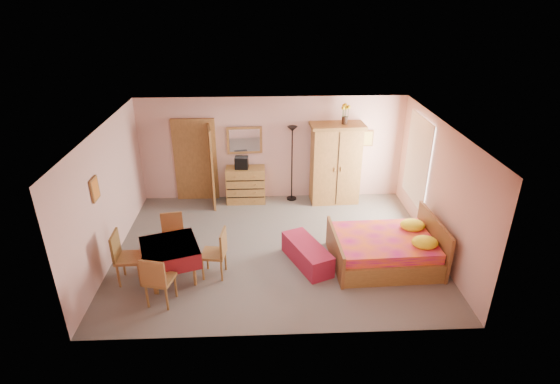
{
  "coord_description": "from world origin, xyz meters",
  "views": [
    {
      "loc": [
        -0.25,
        -7.72,
        4.94
      ],
      "look_at": [
        0.1,
        0.3,
        1.15
      ],
      "focal_mm": 28.0,
      "sensor_mm": 36.0,
      "label": 1
    }
  ],
  "objects_px": {
    "dining_table": "(171,262)",
    "chair_west": "(129,257)",
    "bench": "(307,254)",
    "wardrobe": "(335,164)",
    "floor_lamp": "(292,164)",
    "chair_north": "(173,238)",
    "sunflower_vase": "(345,114)",
    "wall_mirror": "(245,140)",
    "bed": "(384,242)",
    "chest_of_drawers": "(246,185)",
    "stereo": "(242,163)",
    "chair_south": "(160,279)",
    "chair_east": "(214,253)"
  },
  "relations": [
    {
      "from": "wall_mirror",
      "to": "chest_of_drawers",
      "type": "bearing_deg",
      "value": -93.52
    },
    {
      "from": "sunflower_vase",
      "to": "chair_east",
      "type": "distance_m",
      "value": 4.55
    },
    {
      "from": "bench",
      "to": "chair_west",
      "type": "relative_size",
      "value": 1.28
    },
    {
      "from": "chest_of_drawers",
      "to": "chair_north",
      "type": "distance_m",
      "value": 2.86
    },
    {
      "from": "wardrobe",
      "to": "chair_west",
      "type": "height_order",
      "value": "wardrobe"
    },
    {
      "from": "wardrobe",
      "to": "bed",
      "type": "height_order",
      "value": "wardrobe"
    },
    {
      "from": "chest_of_drawers",
      "to": "stereo",
      "type": "xyz_separation_m",
      "value": [
        -0.08,
        -0.02,
        0.6
      ]
    },
    {
      "from": "chest_of_drawers",
      "to": "chair_north",
      "type": "bearing_deg",
      "value": -118.58
    },
    {
      "from": "chest_of_drawers",
      "to": "chair_north",
      "type": "relative_size",
      "value": 1.03
    },
    {
      "from": "bed",
      "to": "bench",
      "type": "bearing_deg",
      "value": 176.99
    },
    {
      "from": "bench",
      "to": "dining_table",
      "type": "relative_size",
      "value": 1.32
    },
    {
      "from": "chest_of_drawers",
      "to": "bench",
      "type": "distance_m",
      "value": 3.09
    },
    {
      "from": "chair_south",
      "to": "chair_north",
      "type": "relative_size",
      "value": 1.03
    },
    {
      "from": "chest_of_drawers",
      "to": "floor_lamp",
      "type": "xyz_separation_m",
      "value": [
        1.15,
        0.08,
        0.51
      ]
    },
    {
      "from": "bench",
      "to": "chair_west",
      "type": "xyz_separation_m",
      "value": [
        -3.28,
        -0.41,
        0.29
      ]
    },
    {
      "from": "stereo",
      "to": "chair_west",
      "type": "xyz_separation_m",
      "value": [
        -1.93,
        -3.2,
        -0.55
      ]
    },
    {
      "from": "bed",
      "to": "chair_north",
      "type": "xyz_separation_m",
      "value": [
        -4.12,
        0.32,
        0.0
      ]
    },
    {
      "from": "bench",
      "to": "wardrobe",
      "type": "bearing_deg",
      "value": 70.91
    },
    {
      "from": "wardrobe",
      "to": "chest_of_drawers",
      "type": "bearing_deg",
      "value": 175.35
    },
    {
      "from": "bench",
      "to": "dining_table",
      "type": "bearing_deg",
      "value": -171.76
    },
    {
      "from": "bed",
      "to": "chair_north",
      "type": "distance_m",
      "value": 4.13
    },
    {
      "from": "stereo",
      "to": "chair_north",
      "type": "distance_m",
      "value": 2.87
    },
    {
      "from": "chest_of_drawers",
      "to": "wall_mirror",
      "type": "height_order",
      "value": "wall_mirror"
    },
    {
      "from": "wall_mirror",
      "to": "bench",
      "type": "distance_m",
      "value": 3.53
    },
    {
      "from": "chair_north",
      "to": "sunflower_vase",
      "type": "bearing_deg",
      "value": -155.05
    },
    {
      "from": "floor_lamp",
      "to": "sunflower_vase",
      "type": "xyz_separation_m",
      "value": [
        1.22,
        -0.14,
        1.29
      ]
    },
    {
      "from": "wall_mirror",
      "to": "floor_lamp",
      "type": "bearing_deg",
      "value": -10.05
    },
    {
      "from": "wardrobe",
      "to": "dining_table",
      "type": "bearing_deg",
      "value": -141.32
    },
    {
      "from": "dining_table",
      "to": "chair_west",
      "type": "relative_size",
      "value": 0.97
    },
    {
      "from": "wall_mirror",
      "to": "chair_east",
      "type": "distance_m",
      "value": 3.52
    },
    {
      "from": "chair_east",
      "to": "floor_lamp",
      "type": "bearing_deg",
      "value": -19.93
    },
    {
      "from": "stereo",
      "to": "sunflower_vase",
      "type": "distance_m",
      "value": 2.73
    },
    {
      "from": "chest_of_drawers",
      "to": "wardrobe",
      "type": "relative_size",
      "value": 0.48
    },
    {
      "from": "chair_west",
      "to": "chair_east",
      "type": "xyz_separation_m",
      "value": [
        1.51,
        0.11,
        -0.03
      ]
    },
    {
      "from": "floor_lamp",
      "to": "bed",
      "type": "relative_size",
      "value": 0.95
    },
    {
      "from": "sunflower_vase",
      "to": "floor_lamp",
      "type": "bearing_deg",
      "value": 173.51
    },
    {
      "from": "chair_west",
      "to": "dining_table",
      "type": "bearing_deg",
      "value": 91.21
    },
    {
      "from": "chest_of_drawers",
      "to": "chair_east",
      "type": "distance_m",
      "value": 3.15
    },
    {
      "from": "wall_mirror",
      "to": "chair_south",
      "type": "relative_size",
      "value": 0.89
    },
    {
      "from": "wall_mirror",
      "to": "wardrobe",
      "type": "relative_size",
      "value": 0.43
    },
    {
      "from": "sunflower_vase",
      "to": "chair_south",
      "type": "bearing_deg",
      "value": -134.36
    },
    {
      "from": "stereo",
      "to": "floor_lamp",
      "type": "height_order",
      "value": "floor_lamp"
    },
    {
      "from": "dining_table",
      "to": "chair_south",
      "type": "height_order",
      "value": "chair_south"
    },
    {
      "from": "chest_of_drawers",
      "to": "dining_table",
      "type": "distance_m",
      "value": 3.43
    },
    {
      "from": "sunflower_vase",
      "to": "dining_table",
      "type": "xyz_separation_m",
      "value": [
        -3.66,
        -3.12,
        -1.89
      ]
    },
    {
      "from": "stereo",
      "to": "floor_lamp",
      "type": "xyz_separation_m",
      "value": [
        1.24,
        0.09,
        -0.09
      ]
    },
    {
      "from": "floor_lamp",
      "to": "chair_north",
      "type": "bearing_deg",
      "value": -134.13
    },
    {
      "from": "sunflower_vase",
      "to": "chair_west",
      "type": "bearing_deg",
      "value": -144.26
    },
    {
      "from": "chair_east",
      "to": "bench",
      "type": "bearing_deg",
      "value": -72.89
    },
    {
      "from": "chair_south",
      "to": "stereo",
      "type": "bearing_deg",
      "value": 85.76
    }
  ]
}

